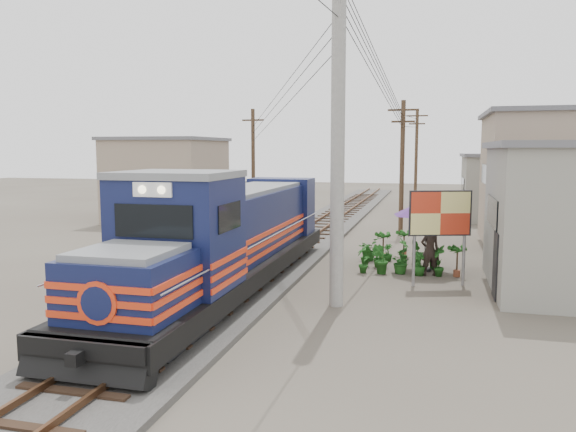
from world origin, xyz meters
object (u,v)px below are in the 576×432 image
(vendor, at_px, (430,250))
(market_umbrella, at_px, (426,208))
(billboard, at_px, (440,216))
(locomotive, at_px, (228,240))

(vendor, bearing_deg, market_umbrella, -97.35)
(billboard, height_order, vendor, billboard)
(billboard, xyz_separation_m, vendor, (-0.29, 1.47, -1.40))
(market_umbrella, height_order, vendor, market_umbrella)
(billboard, bearing_deg, vendor, 83.40)
(locomotive, relative_size, market_umbrella, 5.28)
(locomotive, height_order, vendor, locomotive)
(vendor, bearing_deg, locomotive, 14.01)
(locomotive, height_order, market_umbrella, locomotive)
(billboard, height_order, market_umbrella, billboard)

